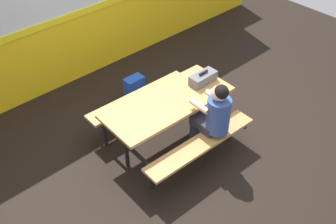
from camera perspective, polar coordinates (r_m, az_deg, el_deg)
ground_plane at (r=5.87m, az=1.79°, el=-3.16°), size 10.00×10.00×0.02m
accent_backdrop at (r=6.69m, az=-11.90°, el=14.79°), size 8.00×0.14×2.60m
picnic_table_main at (r=5.35m, az=0.00°, el=0.19°), size 1.79×1.60×0.74m
student_nearer at (r=5.12m, az=6.45°, el=-0.38°), size 0.37×0.53×1.21m
toolbox_grey at (r=5.56m, az=4.98°, el=4.79°), size 0.40×0.18×0.18m
backpack_dark at (r=6.34m, az=-4.78°, el=3.17°), size 0.30×0.22×0.44m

